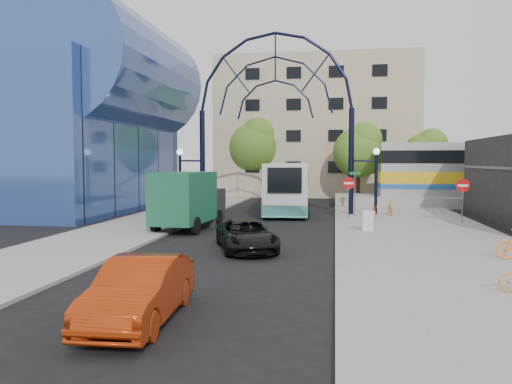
% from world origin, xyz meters
% --- Properties ---
extents(ground, '(120.00, 120.00, 0.00)m').
position_xyz_m(ground, '(0.00, 0.00, 0.00)').
color(ground, black).
rests_on(ground, ground).
extents(sidewalk_east, '(8.00, 56.00, 0.12)m').
position_xyz_m(sidewalk_east, '(8.00, 4.00, 0.06)').
color(sidewalk_east, gray).
rests_on(sidewalk_east, ground).
extents(plaza_west, '(5.00, 50.00, 0.12)m').
position_xyz_m(plaza_west, '(-6.50, 6.00, 0.06)').
color(plaza_west, gray).
rests_on(plaza_west, ground).
extents(gateway_arch, '(13.64, 0.44, 12.10)m').
position_xyz_m(gateway_arch, '(0.00, 14.00, 8.56)').
color(gateway_arch, black).
rests_on(gateway_arch, ground).
extents(stop_sign, '(0.80, 0.07, 2.50)m').
position_xyz_m(stop_sign, '(4.80, 12.00, 1.99)').
color(stop_sign, slate).
rests_on(stop_sign, sidewalk_east).
extents(do_not_enter_sign, '(0.76, 0.07, 2.48)m').
position_xyz_m(do_not_enter_sign, '(11.00, 10.00, 1.98)').
color(do_not_enter_sign, slate).
rests_on(do_not_enter_sign, sidewalk_east).
extents(street_name_sign, '(0.70, 0.70, 2.80)m').
position_xyz_m(street_name_sign, '(5.20, 12.60, 2.13)').
color(street_name_sign, slate).
rests_on(street_name_sign, sidewalk_east).
extents(sandwich_board, '(0.55, 0.61, 0.99)m').
position_xyz_m(sandwich_board, '(5.60, 5.98, 0.74)').
color(sandwich_board, white).
rests_on(sandwich_board, sidewalk_east).
extents(transit_hall, '(16.50, 18.00, 14.50)m').
position_xyz_m(transit_hall, '(-15.30, 15.00, 6.70)').
color(transit_hall, '#324F9B').
rests_on(transit_hall, ground).
extents(apartment_block, '(20.00, 12.10, 14.00)m').
position_xyz_m(apartment_block, '(2.00, 34.97, 7.00)').
color(apartment_block, tan).
rests_on(apartment_block, ground).
extents(tree_north_a, '(4.48, 4.48, 7.00)m').
position_xyz_m(tree_north_a, '(6.12, 25.93, 4.61)').
color(tree_north_a, '#382314').
rests_on(tree_north_a, ground).
extents(tree_north_b, '(5.12, 5.12, 8.00)m').
position_xyz_m(tree_north_b, '(-3.88, 29.93, 5.27)').
color(tree_north_b, '#382314').
rests_on(tree_north_b, ground).
extents(tree_north_c, '(4.16, 4.16, 6.50)m').
position_xyz_m(tree_north_c, '(12.12, 27.93, 4.28)').
color(tree_north_c, '#382314').
rests_on(tree_north_c, ground).
extents(city_bus, '(3.63, 12.61, 3.42)m').
position_xyz_m(city_bus, '(0.60, 16.36, 1.79)').
color(city_bus, silver).
rests_on(city_bus, ground).
extents(green_truck, '(2.68, 6.12, 3.01)m').
position_xyz_m(green_truck, '(-3.59, 6.14, 1.50)').
color(green_truck, black).
rests_on(green_truck, ground).
extents(black_suv, '(3.42, 4.87, 1.23)m').
position_xyz_m(black_suv, '(0.49, 0.35, 0.62)').
color(black_suv, black).
rests_on(black_suv, ground).
extents(red_sedan, '(1.70, 4.35, 1.41)m').
position_xyz_m(red_sedan, '(-0.31, -8.72, 0.71)').
color(red_sedan, '#A12A09').
rests_on(red_sedan, ground).
extents(bike_near_a, '(0.56, 1.56, 0.82)m').
position_xyz_m(bike_near_a, '(6.32, 11.61, 0.53)').
color(bike_near_a, orange).
rests_on(bike_near_a, sidewalk_east).
extents(bike_near_b, '(0.53, 1.58, 0.93)m').
position_xyz_m(bike_near_b, '(7.49, 13.70, 0.59)').
color(bike_near_b, orange).
rests_on(bike_near_b, sidewalk_east).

